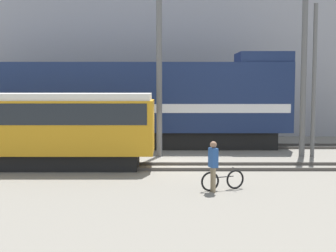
{
  "coord_description": "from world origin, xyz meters",
  "views": [
    {
      "loc": [
        -0.13,
        -21.86,
        3.7
      ],
      "look_at": [
        -0.1,
        -0.25,
        1.8
      ],
      "focal_mm": 50.0,
      "sensor_mm": 36.0,
      "label": 1
    }
  ],
  "objects": [
    {
      "name": "bicycle",
      "position": [
        1.8,
        -5.64,
        0.35
      ],
      "size": [
        1.6,
        0.73,
        0.76
      ],
      "color": "black",
      "rests_on": "ground"
    },
    {
      "name": "person",
      "position": [
        1.43,
        -5.93,
        1.08
      ],
      "size": [
        0.34,
        0.42,
        1.77
      ],
      "color": "#8C7A5B",
      "rests_on": "ground"
    },
    {
      "name": "utility_pole_center",
      "position": [
        6.83,
        2.23,
        4.89
      ],
      "size": [
        0.29,
        0.29,
        9.77
      ],
      "color": "#595959",
      "rests_on": "ground"
    },
    {
      "name": "utility_pole_left",
      "position": [
        -0.58,
        2.23,
        4.17
      ],
      "size": [
        0.3,
        0.3,
        8.34
      ],
      "color": "#595959",
      "rests_on": "ground"
    },
    {
      "name": "track_near",
      "position": [
        0.0,
        -1.25,
        0.07
      ],
      "size": [
        60.0,
        1.5,
        0.14
      ],
      "color": "#47423D",
      "rests_on": "ground"
    },
    {
      "name": "utility_pole_right",
      "position": [
        7.37,
        2.23,
        3.91
      ],
      "size": [
        0.21,
        0.21,
        7.82
      ],
      "color": "#595959",
      "rests_on": "ground"
    },
    {
      "name": "ground_plane",
      "position": [
        0.0,
        0.0,
        0.0
      ],
      "size": [
        120.0,
        120.0,
        0.0
      ],
      "primitive_type": "plane",
      "color": "slate"
    },
    {
      "name": "streetcar",
      "position": [
        -6.51,
        -1.25,
        1.91
      ],
      "size": [
        11.48,
        2.54,
        3.33
      ],
      "color": "black",
      "rests_on": "ground"
    },
    {
      "name": "building_backdrop",
      "position": [
        0.0,
        14.64,
        7.95
      ],
      "size": [
        33.74,
        6.0,
        15.91
      ],
      "color": "#99999E",
      "rests_on": "ground"
    },
    {
      "name": "freight_locomotive",
      "position": [
        -3.06,
        5.71,
        2.61
      ],
      "size": [
        20.27,
        3.04,
        5.58
      ],
      "color": "black",
      "rests_on": "ground"
    },
    {
      "name": "track_far",
      "position": [
        0.0,
        5.71,
        0.07
      ],
      "size": [
        60.0,
        1.51,
        0.14
      ],
      "color": "#47423D",
      "rests_on": "ground"
    }
  ]
}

